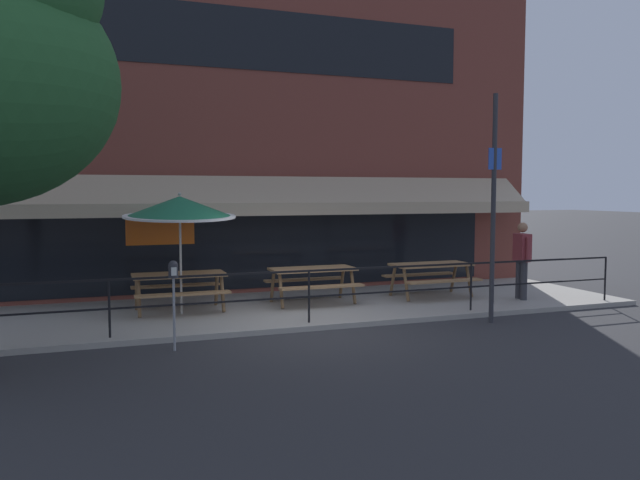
{
  "coord_description": "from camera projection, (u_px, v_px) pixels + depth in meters",
  "views": [
    {
      "loc": [
        -3.66,
        -10.32,
        2.48
      ],
      "look_at": [
        0.69,
        1.6,
        1.5
      ],
      "focal_mm": 35.0,
      "sensor_mm": 36.0,
      "label": 1
    }
  ],
  "objects": [
    {
      "name": "parking_meter_near",
      "position": [
        173.0,
        278.0,
        9.65
      ],
      "size": [
        0.15,
        0.16,
        1.42
      ],
      "color": "gray",
      "rests_on": "ground"
    },
    {
      "name": "patio_umbrella_left",
      "position": [
        180.0,
        208.0,
        12.02
      ],
      "size": [
        2.14,
        2.14,
        2.38
      ],
      "color": "#B7B2A8",
      "rests_on": "patio_deck"
    },
    {
      "name": "restaurant_building",
      "position": [
        255.0,
        118.0,
        14.74
      ],
      "size": [
        15.0,
        1.6,
        8.53
      ],
      "color": "brown",
      "rests_on": "ground"
    },
    {
      "name": "picnic_table_left",
      "position": [
        179.0,
        281.0,
        12.38
      ],
      "size": [
        1.8,
        1.42,
        0.76
      ],
      "color": "#997047",
      "rests_on": "patio_deck"
    },
    {
      "name": "street_sign_pole",
      "position": [
        493.0,
        207.0,
        11.68
      ],
      "size": [
        0.28,
        0.09,
        4.3
      ],
      "color": "#2D2D33",
      "rests_on": "ground"
    },
    {
      "name": "patio_deck",
      "position": [
        282.0,
        309.0,
        12.98
      ],
      "size": [
        15.0,
        4.0,
        0.1
      ],
      "primitive_type": "cube",
      "color": "#9E998E",
      "rests_on": "ground"
    },
    {
      "name": "ground_plane",
      "position": [
        314.0,
        331.0,
        11.11
      ],
      "size": [
        120.0,
        120.0,
        0.0
      ],
      "primitive_type": "plane",
      "color": "#2D2D30"
    },
    {
      "name": "pedestrian_walking",
      "position": [
        522.0,
        256.0,
        13.79
      ],
      "size": [
        0.29,
        0.62,
        1.71
      ],
      "color": "#333338",
      "rests_on": "patio_deck"
    },
    {
      "name": "picnic_table_right",
      "position": [
        431.0,
        270.0,
        14.12
      ],
      "size": [
        1.8,
        1.42,
        0.76
      ],
      "color": "#997047",
      "rests_on": "patio_deck"
    },
    {
      "name": "picnic_table_centre",
      "position": [
        313.0,
        275.0,
        13.29
      ],
      "size": [
        1.8,
        1.42,
        0.76
      ],
      "color": "#997047",
      "rests_on": "patio_deck"
    },
    {
      "name": "patio_railing",
      "position": [
        309.0,
        285.0,
        11.33
      ],
      "size": [
        13.84,
        0.04,
        0.97
      ],
      "color": "black",
      "rests_on": "patio_deck"
    }
  ]
}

